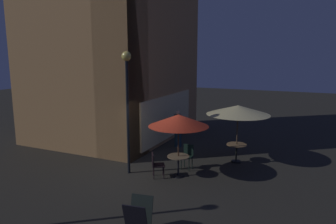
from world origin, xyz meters
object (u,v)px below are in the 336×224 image
at_px(patron_standing_0, 178,129).
at_px(cafe_table_0, 178,161).
at_px(menu_sandwich_board, 138,217).
at_px(cafe_chair_1, 156,163).
at_px(cafe_chair_0, 188,154).
at_px(cafe_table_1, 236,149).
at_px(patio_umbrella_1, 238,110).
at_px(street_lamp_near_corner, 127,89).
at_px(patio_umbrella_0, 179,121).

bearing_deg(patron_standing_0, cafe_table_0, -48.31).
bearing_deg(menu_sandwich_board, cafe_chair_1, 11.07).
bearing_deg(menu_sandwich_board, cafe_chair_0, -2.60).
bearing_deg(cafe_table_1, patio_umbrella_1, -45.00).
bearing_deg(patio_umbrella_1, menu_sandwich_board, 170.65).
distance_m(street_lamp_near_corner, cafe_table_0, 3.06).
bearing_deg(cafe_table_1, cafe_chair_1, 141.19).
relative_size(street_lamp_near_corner, cafe_table_1, 5.52).
bearing_deg(patio_umbrella_0, cafe_chair_0, -1.31).
height_order(menu_sandwich_board, patio_umbrella_0, patio_umbrella_0).
distance_m(cafe_table_0, cafe_chair_0, 0.86).
bearing_deg(patio_umbrella_0, cafe_table_0, 104.04).
xyz_separation_m(menu_sandwich_board, cafe_table_1, (6.03, -0.99, 0.11)).
relative_size(patio_umbrella_0, cafe_chair_0, 2.42).
bearing_deg(menu_sandwich_board, cafe_table_0, -0.84).
distance_m(street_lamp_near_corner, patio_umbrella_1, 4.38).
relative_size(patio_umbrella_1, cafe_chair_0, 2.67).
height_order(street_lamp_near_corner, patron_standing_0, street_lamp_near_corner).
height_order(cafe_chair_1, patron_standing_0, patron_standing_0).
xyz_separation_m(patio_umbrella_0, patio_umbrella_1, (2.33, -1.52, 0.10)).
xyz_separation_m(street_lamp_near_corner, cafe_table_0, (0.44, -1.74, -2.47)).
height_order(street_lamp_near_corner, cafe_chair_1, street_lamp_near_corner).
xyz_separation_m(cafe_table_1, patio_umbrella_0, (-2.33, 1.52, 1.45)).
relative_size(menu_sandwich_board, cafe_table_1, 1.10).
xyz_separation_m(cafe_table_0, cafe_chair_0, (0.86, -0.02, 0.01)).
distance_m(cafe_table_1, cafe_chair_0, 2.10).
bearing_deg(patio_umbrella_1, patio_umbrella_0, 146.83).
bearing_deg(patio_umbrella_0, street_lamp_near_corner, 104.03).
relative_size(cafe_table_0, patio_umbrella_1, 0.32).
xyz_separation_m(patio_umbrella_1, patron_standing_0, (1.03, 2.94, -1.25)).
distance_m(menu_sandwich_board, cafe_chair_1, 3.51).
relative_size(street_lamp_near_corner, cafe_chair_1, 5.01).
bearing_deg(cafe_table_0, patio_umbrella_0, -75.96).
bearing_deg(patio_umbrella_1, cafe_chair_1, 141.19).
relative_size(cafe_table_1, cafe_chair_1, 0.91).
bearing_deg(patio_umbrella_1, street_lamp_near_corner, 130.26).
xyz_separation_m(cafe_table_0, cafe_table_1, (2.33, -1.52, -0.01)).
xyz_separation_m(cafe_chair_0, cafe_chair_1, (-1.26, 0.69, -0.04)).
relative_size(patio_umbrella_1, cafe_chair_1, 2.83).
xyz_separation_m(cafe_chair_1, patron_standing_0, (3.76, 0.74, 0.33)).
bearing_deg(menu_sandwich_board, cafe_table_1, -18.33).
relative_size(street_lamp_near_corner, patio_umbrella_0, 1.95).
bearing_deg(cafe_chair_0, cafe_table_1, 135.68).
distance_m(menu_sandwich_board, cafe_chair_0, 4.59).
bearing_deg(cafe_table_0, cafe_chair_0, -1.31).
xyz_separation_m(street_lamp_near_corner, patron_standing_0, (3.79, -0.32, -2.18)).
xyz_separation_m(cafe_table_1, patio_umbrella_1, (0.00, -0.00, 1.55)).
distance_m(menu_sandwich_board, patio_umbrella_1, 6.33).
xyz_separation_m(cafe_table_1, cafe_chair_1, (-2.73, 2.20, -0.03)).
bearing_deg(menu_sandwich_board, patron_standing_0, 6.44).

